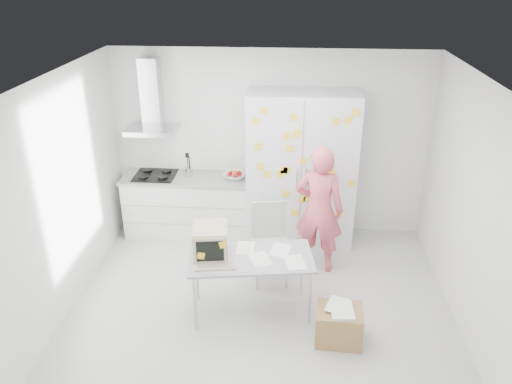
# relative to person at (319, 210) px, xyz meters

# --- Properties ---
(floor) EXTENTS (4.50, 4.00, 0.02)m
(floor) POSITION_rel_person_xyz_m (-0.68, -0.91, -0.87)
(floor) COLOR silver
(floor) RESTS_ON ground
(walls) EXTENTS (4.52, 4.01, 2.70)m
(walls) POSITION_rel_person_xyz_m (-0.68, -0.19, 0.49)
(walls) COLOR white
(walls) RESTS_ON ground
(ceiling) EXTENTS (4.50, 4.00, 0.02)m
(ceiling) POSITION_rel_person_xyz_m (-0.68, -0.91, 1.84)
(ceiling) COLOR white
(ceiling) RESTS_ON walls
(counter_run) EXTENTS (1.84, 0.63, 1.28)m
(counter_run) POSITION_rel_person_xyz_m (-1.88, 0.79, -0.39)
(counter_run) COLOR white
(counter_run) RESTS_ON ground
(range_hood) EXTENTS (0.70, 0.48, 1.01)m
(range_hood) POSITION_rel_person_xyz_m (-2.33, 0.92, 1.10)
(range_hood) COLOR silver
(range_hood) RESTS_ON walls
(tall_cabinet) EXTENTS (1.50, 0.68, 2.20)m
(tall_cabinet) POSITION_rel_person_xyz_m (-0.23, 0.76, 0.24)
(tall_cabinet) COLOR silver
(tall_cabinet) RESTS_ON ground
(person) EXTENTS (0.70, 0.53, 1.72)m
(person) POSITION_rel_person_xyz_m (0.00, 0.00, 0.00)
(person) COLOR #E6596A
(person) RESTS_ON ground
(desk) EXTENTS (1.47, 0.88, 1.10)m
(desk) POSITION_rel_person_xyz_m (-1.08, -1.00, -0.02)
(desk) COLOR #A5ABB0
(desk) RESTS_ON ground
(chair) EXTENTS (0.53, 0.53, 1.03)m
(chair) POSITION_rel_person_xyz_m (-0.62, -0.27, -0.28)
(chair) COLOR #B3B3B1
(chair) RESTS_ON ground
(cardboard_box) EXTENTS (0.52, 0.43, 0.43)m
(cardboard_box) POSITION_rel_person_xyz_m (0.19, -1.41, -0.66)
(cardboard_box) COLOR #A47E47
(cardboard_box) RESTS_ON ground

